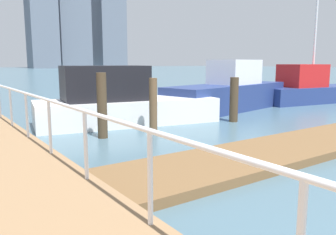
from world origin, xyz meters
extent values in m
plane|color=#476675|center=(0.00, 20.00, 0.00)|extent=(300.00, 300.00, 0.00)
cube|color=brown|center=(1.91, 6.17, 0.09)|extent=(10.81, 2.00, 0.18)
cylinder|color=white|center=(-3.15, 4.18, 0.93)|extent=(0.06, 0.06, 1.05)
cylinder|color=white|center=(-3.15, 6.02, 0.93)|extent=(0.06, 0.06, 1.05)
cylinder|color=white|center=(-3.15, 7.85, 0.93)|extent=(0.06, 0.06, 1.05)
cylinder|color=white|center=(-3.15, 9.68, 0.93)|extent=(0.06, 0.06, 1.05)
cylinder|color=white|center=(-3.15, 11.51, 0.93)|extent=(0.06, 0.06, 1.05)
cylinder|color=white|center=(-3.15, 7.85, 1.45)|extent=(0.06, 21.98, 0.06)
cylinder|color=#473826|center=(-0.97, 10.25, 0.94)|extent=(0.28, 0.28, 1.88)
cylinder|color=brown|center=(0.71, 10.17, 0.85)|extent=(0.25, 0.25, 1.69)
cylinder|color=#473826|center=(4.14, 10.05, 0.82)|extent=(0.31, 0.31, 1.63)
cube|color=navy|center=(12.25, 12.10, 0.43)|extent=(6.74, 3.08, 0.87)
cube|color=red|center=(11.49, 12.22, 1.47)|extent=(2.42, 1.99, 1.20)
cylinder|color=silver|center=(12.25, 12.10, 3.87)|extent=(0.12, 0.12, 6.01)
cube|color=navy|center=(6.24, 12.45, 0.59)|extent=(7.41, 3.38, 1.18)
cube|color=white|center=(6.71, 12.55, 1.73)|extent=(2.61, 2.01, 1.11)
cube|color=white|center=(0.80, 12.00, 0.44)|extent=(6.64, 3.35, 0.87)
cube|color=black|center=(0.00, 12.15, 1.46)|extent=(3.10, 2.25, 1.18)
cube|color=slate|center=(31.92, 134.91, 22.99)|extent=(10.08, 10.04, 45.98)
cube|color=slate|center=(63.60, 144.71, 16.48)|extent=(13.33, 11.08, 32.95)
camera|label=1|loc=(-5.04, 1.14, 2.17)|focal=36.92mm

